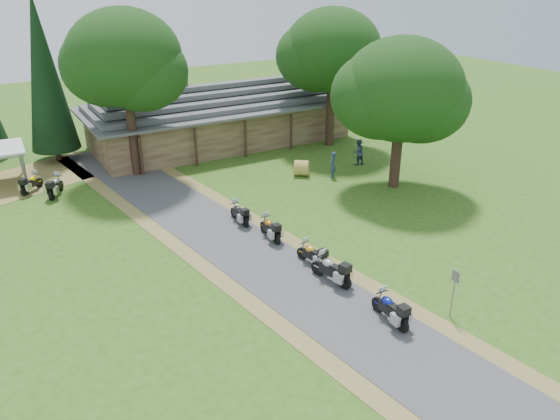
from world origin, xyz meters
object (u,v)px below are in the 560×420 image
motorcycle_row_b (331,268)px  hay_bale (301,168)px  motorcycle_row_d (270,227)px  lodge (220,113)px  motorcycle_carport_b (55,185)px  motorcycle_row_e (239,212)px  motorcycle_carport_a (31,182)px  motorcycle_row_c (312,253)px  motorcycle_row_a (390,307)px

motorcycle_row_b → hay_bale: motorcycle_row_b is taller
motorcycle_row_d → lodge: bearing=-13.9°
motorcycle_row_b → motorcycle_carport_b: motorcycle_row_b is taller
motorcycle_row_e → motorcycle_carport_a: (-9.48, 10.90, 0.00)m
motorcycle_carport_a → motorcycle_row_e: bearing=-95.1°
motorcycle_row_e → hay_bale: (7.11, 4.73, -0.09)m
motorcycle_row_c → motorcycle_row_d: bearing=-3.9°
motorcycle_row_e → hay_bale: motorcycle_row_e is taller
lodge → hay_bale: lodge is taller
lodge → motorcycle_row_b: size_ratio=10.31×
motorcycle_row_d → motorcycle_carport_b: size_ratio=0.95×
lodge → motorcycle_row_b: lodge is taller
motorcycle_row_c → motorcycle_carport_b: size_ratio=0.92×
motorcycle_row_b → motorcycle_carport_b: size_ratio=1.04×
motorcycle_row_c → hay_bale: (6.19, 10.81, -0.09)m
motorcycle_carport_b → lodge: bearing=-40.0°
lodge → motorcycle_carport_a: size_ratio=11.67×
motorcycle_row_e → motorcycle_carport_a: 14.45m
motorcycle_row_b → motorcycle_carport_b: 19.49m
lodge → motorcycle_carport_b: 14.92m
motorcycle_carport_b → hay_bale: (15.37, -4.70, -0.15)m
motorcycle_row_d → motorcycle_carport_a: 16.80m
motorcycle_row_b → motorcycle_row_e: motorcycle_row_b is taller
lodge → motorcycle_row_c: bearing=-102.6°
motorcycle_row_c → hay_bale: motorcycle_row_c is taller
motorcycle_row_e → hay_bale: bearing=-56.7°
motorcycle_carport_a → motorcycle_carport_b: bearing=-96.4°
motorcycle_row_e → motorcycle_row_b: bearing=-174.5°
motorcycle_row_c → motorcycle_carport_a: size_ratio=1.00×
lodge → motorcycle_row_d: lodge is taller
motorcycle_carport_a → motorcycle_carport_b: 1.92m
motorcycle_row_a → motorcycle_row_b: (-0.31, 3.72, 0.04)m
motorcycle_row_b → motorcycle_row_e: size_ratio=1.14×
motorcycle_row_a → motorcycle_row_b: 3.74m
motorcycle_row_a → motorcycle_row_e: (-1.10, 11.56, -0.05)m
lodge → motorcycle_row_a: size_ratio=10.86×
motorcycle_row_c → motorcycle_row_e: motorcycle_row_c is taller
motorcycle_row_e → motorcycle_carport_b: 12.53m
motorcycle_row_c → motorcycle_row_e: size_ratio=1.00×
motorcycle_carport_a → hay_bale: (16.59, -6.17, -0.10)m
motorcycle_row_c → motorcycle_carport_a: bearing=21.3°
lodge → motorcycle_row_e: lodge is taller
lodge → motorcycle_row_d: 18.12m
motorcycle_row_a → motorcycle_carport_a: motorcycle_row_a is taller
motorcycle_row_d → hay_bale: size_ratio=1.78×
motorcycle_row_c → hay_bale: 12.46m
motorcycle_row_e → motorcycle_carport_a: motorcycle_carport_a is taller
hay_bale → motorcycle_row_a: bearing=-110.3°
motorcycle_row_d → motorcycle_row_e: motorcycle_row_d is taller
motorcycle_row_e → motorcycle_carport_b: motorcycle_carport_b is taller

